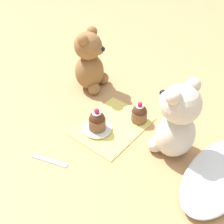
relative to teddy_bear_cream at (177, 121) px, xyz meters
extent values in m
plane|color=tan|center=(0.03, -0.18, -0.11)|extent=(4.00, 4.00, 0.00)
cube|color=#E0D166|center=(0.03, -0.18, -0.10)|extent=(0.22, 0.17, 0.01)
ellipsoid|color=silver|center=(0.02, 0.14, -0.09)|extent=(0.28, 0.14, 0.03)
ellipsoid|color=beige|center=(0.00, 0.00, -0.04)|extent=(0.12, 0.11, 0.12)
sphere|color=beige|center=(0.00, 0.00, 0.06)|extent=(0.10, 0.10, 0.10)
ellipsoid|color=beige|center=(-0.01, -0.03, 0.05)|extent=(0.05, 0.05, 0.04)
sphere|color=black|center=(-0.01, -0.05, 0.06)|extent=(0.02, 0.02, 0.02)
sphere|color=beige|center=(-0.03, 0.01, 0.10)|extent=(0.04, 0.04, 0.04)
sphere|color=beige|center=(0.03, 0.00, 0.10)|extent=(0.04, 0.04, 0.04)
sphere|color=beige|center=(-0.04, -0.02, -0.08)|extent=(0.04, 0.04, 0.04)
sphere|color=beige|center=(0.03, -0.04, -0.08)|extent=(0.04, 0.04, 0.04)
ellipsoid|color=olive|center=(-0.09, -0.37, -0.05)|extent=(0.12, 0.11, 0.12)
sphere|color=olive|center=(-0.09, -0.37, 0.05)|extent=(0.09, 0.09, 0.09)
ellipsoid|color=olive|center=(-0.09, -0.34, 0.04)|extent=(0.05, 0.05, 0.03)
sphere|color=black|center=(-0.10, -0.32, 0.05)|extent=(0.02, 0.02, 0.02)
sphere|color=olive|center=(-0.06, -0.36, 0.08)|extent=(0.03, 0.03, 0.03)
sphere|color=olive|center=(-0.12, -0.38, 0.08)|extent=(0.03, 0.03, 0.03)
sphere|color=olive|center=(-0.06, -0.33, -0.09)|extent=(0.04, 0.04, 0.04)
sphere|color=olive|center=(-0.13, -0.35, -0.09)|extent=(0.04, 0.04, 0.04)
cylinder|color=brown|center=(-0.04, -0.14, -0.08)|extent=(0.05, 0.05, 0.03)
sphere|color=#472819|center=(-0.04, -0.14, -0.07)|extent=(0.04, 0.04, 0.04)
cylinder|color=white|center=(-0.04, -0.14, -0.05)|extent=(0.02, 0.02, 0.00)
sphere|color=#B71947|center=(-0.04, -0.14, -0.04)|extent=(0.01, 0.01, 0.01)
cylinder|color=silver|center=(0.07, -0.21, -0.10)|extent=(0.08, 0.08, 0.01)
cylinder|color=brown|center=(0.07, -0.21, -0.08)|extent=(0.05, 0.05, 0.04)
sphere|color=#472819|center=(0.07, -0.21, -0.06)|extent=(0.04, 0.04, 0.04)
cylinder|color=white|center=(0.07, -0.21, -0.04)|extent=(0.02, 0.02, 0.00)
sphere|color=#B71947|center=(0.07, -0.21, -0.03)|extent=(0.02, 0.02, 0.02)
cube|color=silver|center=(0.23, -0.23, -0.10)|extent=(0.04, 0.10, 0.01)
camera|label=1|loc=(0.55, 0.23, 0.52)|focal=50.00mm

